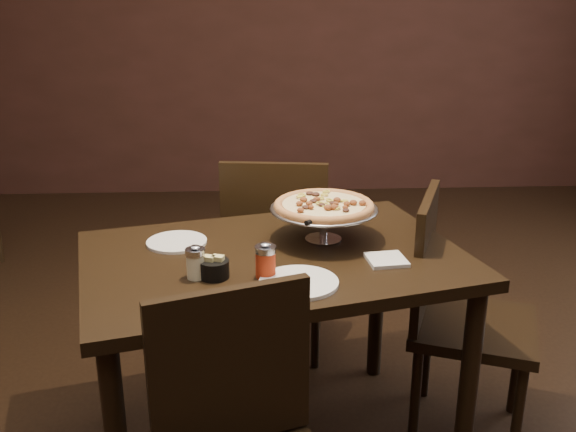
{
  "coord_description": "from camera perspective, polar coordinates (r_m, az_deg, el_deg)",
  "views": [
    {
      "loc": [
        -0.0,
        -1.91,
        1.63
      ],
      "look_at": [
        0.1,
        0.16,
        0.91
      ],
      "focal_mm": 40.0,
      "sensor_mm": 36.0,
      "label": 1
    }
  ],
  "objects": [
    {
      "name": "room",
      "position": [
        1.95,
        -0.9,
        12.37
      ],
      "size": [
        6.04,
        7.04,
        2.84
      ],
      "color": "black",
      "rests_on": "ground"
    },
    {
      "name": "pepper_flake_shaker",
      "position": [
        1.99,
        -2.01,
        -3.99
      ],
      "size": [
        0.07,
        0.07,
        0.12
      ],
      "color": "maroon",
      "rests_on": "dining_table"
    },
    {
      "name": "napkin_stack",
      "position": [
        2.14,
        8.74,
        -3.88
      ],
      "size": [
        0.14,
        0.14,
        0.01
      ],
      "primitive_type": "cube",
      "rotation": [
        0.0,
        0.0,
        0.12
      ],
      "color": "silver",
      "rests_on": "dining_table"
    },
    {
      "name": "chair_side",
      "position": [
        2.5,
        14.61,
        -7.95
      ],
      "size": [
        0.57,
        0.57,
        0.95
      ],
      "rotation": [
        0.0,
        0.0,
        1.2
      ],
      "color": "black",
      "rests_on": "ground"
    },
    {
      "name": "chair_far",
      "position": [
        2.91,
        -1.02,
        -3.07
      ],
      "size": [
        0.5,
        0.5,
        0.97
      ],
      "rotation": [
        0.0,
        0.0,
        3.02
      ],
      "color": "black",
      "rests_on": "ground"
    },
    {
      "name": "plate_left",
      "position": [
        2.31,
        -9.86,
        -2.29
      ],
      "size": [
        0.21,
        0.21,
        0.01
      ],
      "primitive_type": "cylinder",
      "color": "white",
      "rests_on": "dining_table"
    },
    {
      "name": "packet_caddy",
      "position": [
        2.01,
        -6.58,
        -4.63
      ],
      "size": [
        0.09,
        0.09,
        0.07
      ],
      "rotation": [
        0.0,
        0.0,
        -0.36
      ],
      "color": "black",
      "rests_on": "dining_table"
    },
    {
      "name": "dining_table",
      "position": [
        2.23,
        -1.23,
        -5.88
      ],
      "size": [
        1.44,
        1.14,
        0.79
      ],
      "rotation": [
        0.0,
        0.0,
        0.26
      ],
      "color": "black",
      "rests_on": "ground"
    },
    {
      "name": "serving_spatula",
      "position": [
        2.14,
        2.57,
        -0.35
      ],
      "size": [
        0.15,
        0.15,
        0.02
      ],
      "rotation": [
        0.0,
        0.0,
        -0.72
      ],
      "color": "silver",
      "rests_on": "pizza_stand"
    },
    {
      "name": "parmesan_shaker",
      "position": [
        2.01,
        -8.21,
        -4.1
      ],
      "size": [
        0.06,
        0.06,
        0.11
      ],
      "color": "beige",
      "rests_on": "dining_table"
    },
    {
      "name": "pizza_stand",
      "position": [
        2.27,
        3.21,
        0.89
      ],
      "size": [
        0.38,
        0.38,
        0.16
      ],
      "color": "silver",
      "rests_on": "dining_table"
    },
    {
      "name": "plate_near",
      "position": [
        1.96,
        0.97,
        -5.92
      ],
      "size": [
        0.24,
        0.24,
        0.01
      ],
      "primitive_type": "cylinder",
      "color": "white",
      "rests_on": "dining_table"
    }
  ]
}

